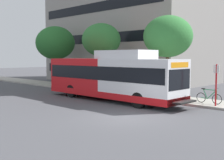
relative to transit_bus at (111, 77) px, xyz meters
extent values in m
plane|color=#4C4C51|center=(-3.70, 3.28, -1.70)|extent=(120.00, 120.00, 0.00)
cube|color=#A8A399|center=(3.30, 1.28, -1.63)|extent=(3.00, 56.00, 0.14)
cube|color=white|center=(0.00, -2.82, -0.02)|extent=(2.54, 5.80, 2.73)
cube|color=red|center=(0.00, 2.98, -0.02)|extent=(2.54, 5.80, 2.73)
cube|color=red|center=(0.00, 0.08, -1.16)|extent=(2.57, 11.60, 0.44)
cube|color=black|center=(0.00, 0.08, 0.35)|extent=(2.58, 11.25, 0.96)
cube|color=black|center=(0.00, -5.68, 0.15)|extent=(2.34, 0.10, 1.24)
cube|color=orange|center=(0.00, -5.69, 1.02)|extent=(1.91, 0.08, 0.32)
cube|color=white|center=(0.00, -1.37, 1.65)|extent=(2.16, 4.06, 0.60)
cube|color=black|center=(0.00, -6.07, -1.15)|extent=(1.78, 0.60, 0.10)
cylinder|color=black|center=(-1.13, -3.51, -1.20)|extent=(0.30, 1.00, 1.00)
cylinder|color=black|center=(1.13, -3.51, -1.20)|extent=(0.30, 1.00, 1.00)
cylinder|color=black|center=(-1.13, 3.27, -1.20)|extent=(0.30, 1.00, 1.00)
cylinder|color=black|center=(1.13, 3.27, -1.20)|extent=(0.30, 1.00, 1.00)
cylinder|color=red|center=(2.27, -6.92, -0.26)|extent=(0.10, 0.10, 2.60)
cube|color=white|center=(2.25, -6.92, 0.74)|extent=(0.04, 0.36, 0.48)
torus|color=black|center=(2.89, -6.73, -1.23)|extent=(0.04, 0.66, 0.66)
torus|color=black|center=(2.89, -5.63, -1.23)|extent=(0.04, 0.66, 0.66)
cylinder|color=#19723F|center=(2.89, -6.38, -0.96)|extent=(0.05, 0.64, 0.64)
cylinder|color=#19723F|center=(2.89, -5.93, -0.96)|extent=(0.05, 0.34, 0.62)
cylinder|color=#19723F|center=(2.89, -6.23, -0.66)|extent=(0.05, 0.90, 0.05)
cylinder|color=#19723F|center=(2.89, -5.85, -1.25)|extent=(0.05, 0.45, 0.08)
cylinder|color=#19723F|center=(2.89, -6.70, -0.90)|extent=(0.05, 0.10, 0.67)
cylinder|color=black|center=(2.89, -6.68, -0.56)|extent=(0.52, 0.03, 0.03)
cube|color=black|center=(2.89, -5.78, -0.62)|extent=(0.12, 0.24, 0.06)
cylinder|color=#4C3823|center=(4.40, -1.92, 0.04)|extent=(0.28, 0.28, 3.21)
ellipsoid|color=#337A38|center=(4.40, -1.92, 3.09)|extent=(3.86, 3.86, 3.28)
cylinder|color=#4C3823|center=(4.47, 5.79, 0.08)|extent=(0.28, 0.28, 3.29)
ellipsoid|color=#337A38|center=(4.47, 5.79, 3.14)|extent=(3.78, 3.78, 3.21)
cylinder|color=#4C3823|center=(4.34, 13.39, -0.08)|extent=(0.28, 0.28, 2.97)
ellipsoid|color=#286B2D|center=(4.34, 13.39, 3.09)|extent=(4.50, 4.50, 3.82)
cube|color=black|center=(13.45, 10.21, 0.07)|extent=(11.69, 18.99, 1.10)
cube|color=black|center=(13.45, 10.21, 3.60)|extent=(11.69, 18.99, 1.10)
cube|color=black|center=(13.45, 10.21, 7.14)|extent=(11.69, 18.99, 1.10)
camera|label=1|loc=(-14.90, -14.73, 1.50)|focal=46.03mm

